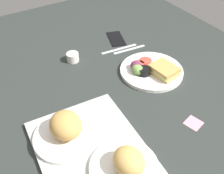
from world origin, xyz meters
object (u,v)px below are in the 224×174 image
serving_tray (94,154)px  cell_phone (116,38)px  sticky_note (194,123)px  espresso_cup (73,57)px  plate_with_salad (152,70)px  bread_plate_near (127,164)px  bread_plate_far (66,130)px  fork (129,49)px  knife (119,49)px

serving_tray → cell_phone: serving_tray is taller
sticky_note → espresso_cup: bearing=19.2°
plate_with_salad → sticky_note: 31.22cm
bread_plate_near → bread_plate_far: bearing=25.4°
bread_plate_far → fork: bread_plate_far is taller
knife → cell_phone: cell_phone is taller
bread_plate_far → sticky_note: 45.39cm
espresso_cup → sticky_note: bearing=-160.8°
espresso_cup → fork: bearing=-102.8°
bread_plate_near → plate_with_salad: (34.39, -36.82, -2.70)cm
serving_tray → cell_phone: (56.55, -44.55, -0.40)cm
bread_plate_far → fork: (34.21, -49.13, -4.90)cm
fork → knife: bearing=-30.7°
serving_tray → plate_with_salad: bearing=-60.5°
bread_plate_far → espresso_cup: bearing=-28.1°
fork → espresso_cup: bearing=-6.6°
cell_phone → knife: bearing=174.2°
serving_tray → bread_plate_near: 12.34cm
bread_plate_far → knife: (37.21, -45.13, -4.90)cm
bread_plate_near → knife: 68.04cm
cell_phone → sticky_note: cell_phone is taller
bread_plate_near → bread_plate_far: size_ratio=0.99×
serving_tray → espresso_cup: 53.61cm
cell_phone → sticky_note: size_ratio=2.57×
fork → cell_phone: (11.98, 0.08, 0.15)cm
serving_tray → fork: (44.57, -44.63, -0.55)cm
bread_plate_near → bread_plate_far: bread_plate_far is taller
bread_plate_near → cell_phone: size_ratio=1.46×
knife → sticky_note: bearing=92.1°
plate_with_salad → espresso_cup: (26.91, 25.16, 0.26)cm
plate_with_salad → knife: plate_with_salad is taller
plate_with_salad → fork: size_ratio=1.63×
serving_tray → plate_with_salad: 48.52cm
plate_with_salad → bread_plate_far: bearing=106.2°
bread_plate_near → plate_with_salad: bearing=-47.0°
espresso_cup → knife: espresso_cup is taller
bread_plate_far → bread_plate_near: bearing=-154.6°
fork → sticky_note: bearing=87.9°
plate_with_salad → cell_phone: bearing=-4.1°
plate_with_salad → espresso_cup: size_ratio=4.94×
bread_plate_far → cell_phone: size_ratio=1.48×
bread_plate_far → knife: bearing=-50.5°
fork → knife: 5.00cm
bread_plate_near → sticky_note: bearing=-83.5°
plate_with_salad → sticky_note: bearing=170.7°
plate_with_salad → fork: plate_with_salad is taller
knife → bread_plate_far: bearing=45.3°
bread_plate_far → sticky_note: bread_plate_far is taller
espresso_cup → cell_phone: (5.73, -27.49, -1.60)cm
serving_tray → plate_with_salad: plate_with_salad is taller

